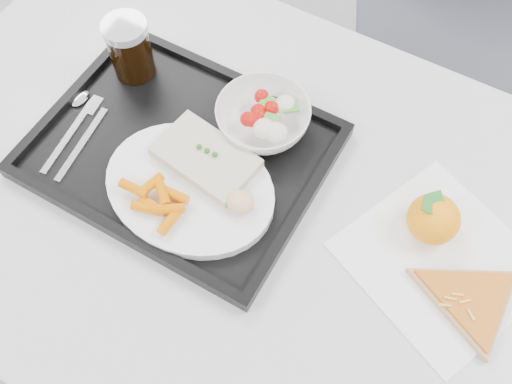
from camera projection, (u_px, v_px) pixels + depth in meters
table at (245, 215)px, 0.95m from camera, size 1.20×0.80×0.75m
tray at (181, 152)px, 0.92m from camera, size 0.45×0.35×0.03m
dinner_plate at (190, 188)px, 0.87m from camera, size 0.27×0.27×0.02m
fish_fillet at (206, 158)px, 0.87m from camera, size 0.17×0.12×0.03m
bread_roll at (240, 202)px, 0.83m from camera, size 0.05×0.04×0.03m
salad_bowl at (263, 118)px, 0.91m from camera, size 0.15×0.15×0.05m
cola_glass at (130, 48)px, 0.94m from camera, size 0.07×0.07×0.11m
cutlery at (78, 123)px, 0.93m from camera, size 0.09×0.17×0.01m
napkin at (441, 261)px, 0.84m from camera, size 0.32×0.32×0.00m
tangerine at (433, 219)px, 0.83m from camera, size 0.10×0.10×0.07m
pizza_slice at (470, 300)px, 0.80m from camera, size 0.19×0.19×0.02m
carrot_pile at (157, 200)px, 0.83m from camera, size 0.11×0.08×0.02m
salad_contents at (268, 117)px, 0.90m from camera, size 0.08×0.09×0.03m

